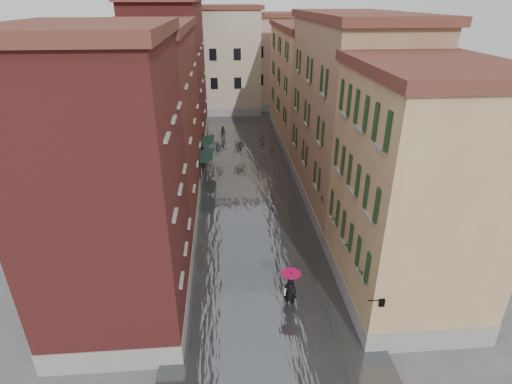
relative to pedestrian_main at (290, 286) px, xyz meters
name	(u,v)px	position (x,y,z in m)	size (l,w,h in m)	color
ground	(262,275)	(-1.15, 2.62, -1.27)	(120.00, 120.00, 0.00)	#4F4F51
floodwater	(248,180)	(-1.15, 15.62, -1.17)	(10.00, 60.00, 0.20)	#494D51
building_left_near	(111,193)	(-8.15, 0.62, 5.23)	(6.00, 8.00, 13.00)	maroon
building_left_mid	(150,127)	(-8.15, 11.62, 4.98)	(6.00, 14.00, 12.50)	maroon
building_left_far	(173,77)	(-8.15, 26.62, 5.73)	(6.00, 16.00, 14.00)	maroon
building_right_near	(413,197)	(5.85, 0.62, 4.48)	(6.00, 8.00, 11.50)	#A37954
building_right_mid	(348,119)	(5.85, 11.62, 5.23)	(6.00, 14.00, 13.00)	#957B5A
building_right_far	(307,87)	(5.85, 26.62, 4.48)	(6.00, 16.00, 11.50)	#A37954
building_end_cream	(214,62)	(-4.15, 40.62, 5.23)	(12.00, 9.00, 13.00)	#B9B293
building_end_pink	(278,63)	(4.85, 42.62, 4.73)	(10.00, 9.00, 12.00)	tan
awning_near	(206,156)	(-4.63, 15.55, 1.19)	(1.09, 3.05, 2.80)	black
awning_far	(207,141)	(-4.63, 19.35, 1.19)	(1.09, 2.81, 2.80)	black
wall_lantern	(381,302)	(3.18, -3.38, 1.73)	(0.71, 0.22, 0.35)	black
window_planters	(342,226)	(2.97, 1.86, 2.24)	(0.59, 8.33, 0.84)	brown
pedestrian_main	(290,286)	(0.00, 0.00, 0.00)	(1.03, 1.03, 2.06)	black
pedestrian_far	(223,133)	(-3.19, 27.06, -0.51)	(0.74, 0.58, 1.53)	black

